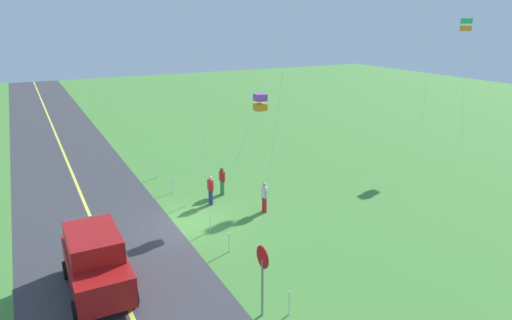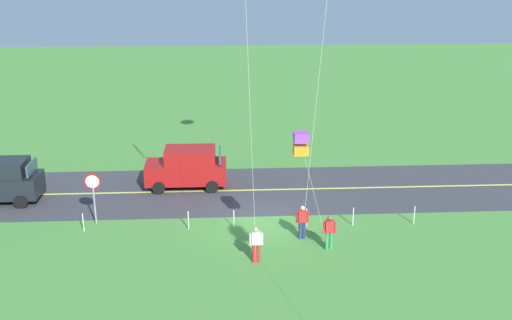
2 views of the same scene
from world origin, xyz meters
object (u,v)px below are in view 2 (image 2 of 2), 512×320
object	(u,v)px
stop_sign	(93,189)
person_child_watcher	(256,243)
person_adult_companion	(302,221)
kite_red_low	(301,144)
car_suv_foreground	(187,167)
person_adult_near	(329,231)

from	to	relation	value
stop_sign	person_child_watcher	world-z (taller)	stop_sign
person_adult_companion	kite_red_low	bearing A→B (deg)	-82.47
car_suv_foreground	person_adult_companion	world-z (taller)	car_suv_foreground
person_adult_companion	kite_red_low	xyz separation A→B (m)	(0.52, 2.69, 4.49)
person_adult_near	person_adult_companion	xyz separation A→B (m)	(1.03, -1.12, 0.00)
car_suv_foreground	person_child_watcher	bearing A→B (deg)	110.71
person_adult_near	person_adult_companion	distance (m)	1.52
person_child_watcher	kite_red_low	world-z (taller)	kite_red_low
person_adult_near	kite_red_low	distance (m)	5.00
car_suv_foreground	stop_sign	distance (m)	6.21
stop_sign	person_child_watcher	size ratio (longest dim) A/B	1.60
person_child_watcher	stop_sign	bearing A→B (deg)	8.78
person_adult_near	person_child_watcher	xyz separation A→B (m)	(3.21, 0.94, 0.00)
car_suv_foreground	person_child_watcher	xyz separation A→B (m)	(-3.30, 8.73, -0.29)
kite_red_low	stop_sign	bearing A→B (deg)	-27.63
person_child_watcher	kite_red_low	bearing A→B (deg)	-162.90
stop_sign	person_child_watcher	bearing A→B (deg)	150.93
car_suv_foreground	person_adult_companion	bearing A→B (deg)	129.45
person_adult_near	person_adult_companion	world-z (taller)	same
car_suv_foreground	kite_red_low	distance (m)	11.40
stop_sign	person_adult_near	distance (m)	11.15
person_child_watcher	person_adult_near	bearing A→B (deg)	-125.81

